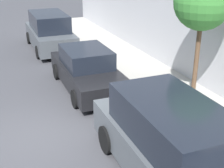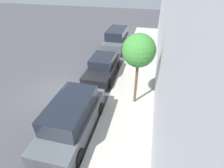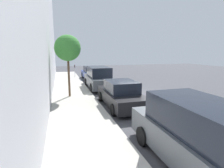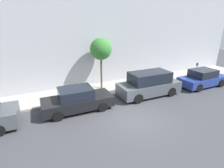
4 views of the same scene
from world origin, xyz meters
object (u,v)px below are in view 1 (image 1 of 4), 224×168
object	(u,v)px
parked_sedan_third	(87,70)
parked_minivan_fourth	(50,32)
parked_minivan_second	(171,144)
street_tree	(203,2)

from	to	relation	value
parked_sedan_third	parked_minivan_fourth	world-z (taller)	parked_minivan_fourth
parked_minivan_fourth	parked_minivan_second	bearing A→B (deg)	-88.79
parked_minivan_second	street_tree	xyz separation A→B (m)	(2.70, 2.90, 2.49)
parked_minivan_fourth	street_tree	distance (m)	9.46
parked_minivan_second	parked_minivan_fourth	size ratio (longest dim) A/B	1.00
parked_sedan_third	street_tree	xyz separation A→B (m)	(2.78, -2.78, 2.69)
parked_minivan_second	parked_sedan_third	distance (m)	5.68
street_tree	parked_sedan_third	bearing A→B (deg)	135.01
parked_minivan_fourth	street_tree	world-z (taller)	street_tree
parked_minivan_fourth	parked_sedan_third	bearing A→B (deg)	-88.34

